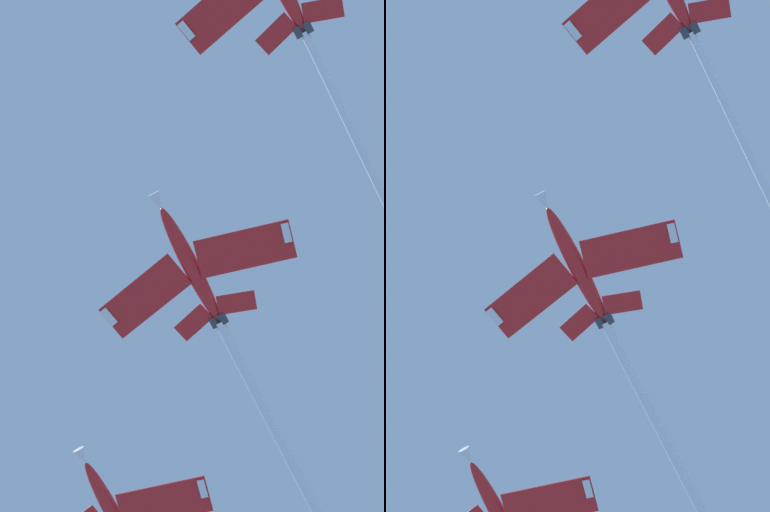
{
  "view_description": "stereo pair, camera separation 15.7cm",
  "coord_description": "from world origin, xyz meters",
  "views": [
    {
      "loc": [
        -12.06,
        25.36,
        1.84
      ],
      "look_at": [
        20.01,
        -17.71,
        96.65
      ],
      "focal_mm": 82.25,
      "sensor_mm": 36.0,
      "label": 1
    },
    {
      "loc": [
        -11.93,
        25.45,
        1.84
      ],
      "look_at": [
        20.01,
        -17.71,
        96.65
      ],
      "focal_mm": 82.25,
      "sensor_mm": 36.0,
      "label": 2
    }
  ],
  "objects": [
    {
      "name": "jet_third",
      "position": [
        21.64,
        -26.58,
        92.83
      ],
      "size": [
        19.98,
        44.65,
        16.98
      ],
      "color": "red"
    },
    {
      "name": "jet_second",
      "position": [
        0.3,
        -8.83,
        101.17
      ],
      "size": [
        19.96,
        46.58,
        18.16
      ],
      "color": "red"
    }
  ]
}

